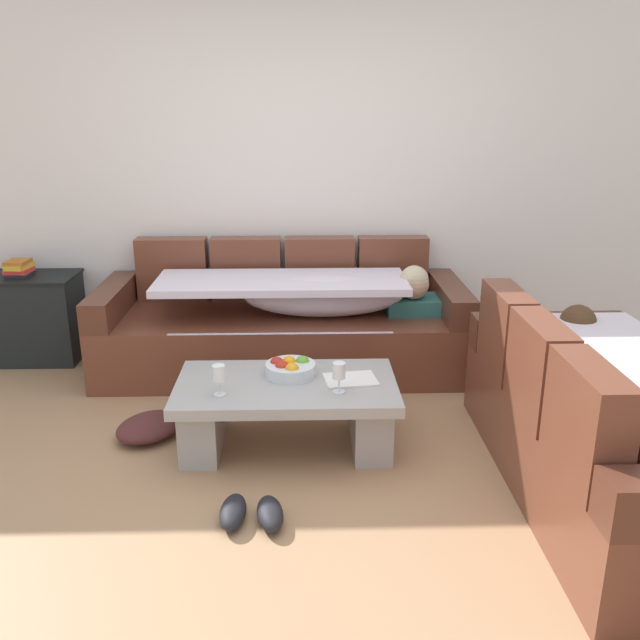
{
  "coord_description": "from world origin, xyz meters",
  "views": [
    {
      "loc": [
        0.02,
        -2.93,
        1.84
      ],
      "look_at": [
        0.14,
        1.03,
        0.55
      ],
      "focal_mm": 37.97,
      "sensor_mm": 36.0,
      "label": 1
    }
  ],
  "objects_px": {
    "couch_near_window": "(605,427)",
    "wine_glass_near_right": "(339,372)",
    "crumpled_garment": "(149,427)",
    "coffee_table": "(287,406)",
    "wine_glass_near_left": "(219,374)",
    "open_magazine": "(350,379)",
    "book_stack_on_cabinet": "(19,268)",
    "fruit_bowl": "(290,368)",
    "side_cabinet": "(30,318)",
    "couch_along_wall": "(289,324)",
    "pair_of_shoes": "(252,513)"
  },
  "relations": [
    {
      "from": "couch_along_wall",
      "to": "wine_glass_near_right",
      "type": "bearing_deg",
      "value": -77.79
    },
    {
      "from": "wine_glass_near_left",
      "to": "couch_along_wall",
      "type": "bearing_deg",
      "value": 75.55
    },
    {
      "from": "couch_near_window",
      "to": "fruit_bowl",
      "type": "height_order",
      "value": "couch_near_window"
    },
    {
      "from": "pair_of_shoes",
      "to": "open_magazine",
      "type": "bearing_deg",
      "value": 55.77
    },
    {
      "from": "side_cabinet",
      "to": "wine_glass_near_left",
      "type": "bearing_deg",
      "value": -44.61
    },
    {
      "from": "couch_along_wall",
      "to": "open_magazine",
      "type": "distance_m",
      "value": 1.2
    },
    {
      "from": "open_magazine",
      "to": "side_cabinet",
      "type": "distance_m",
      "value": 2.64
    },
    {
      "from": "fruit_bowl",
      "to": "wine_glass_near_right",
      "type": "xyz_separation_m",
      "value": [
        0.26,
        -0.24,
        0.07
      ]
    },
    {
      "from": "couch_near_window",
      "to": "book_stack_on_cabinet",
      "type": "xyz_separation_m",
      "value": [
        -3.48,
        1.87,
        0.36
      ]
    },
    {
      "from": "crumpled_garment",
      "to": "book_stack_on_cabinet",
      "type": "bearing_deg",
      "value": 132.17
    },
    {
      "from": "couch_near_window",
      "to": "side_cabinet",
      "type": "relative_size",
      "value": 2.76
    },
    {
      "from": "fruit_bowl",
      "to": "side_cabinet",
      "type": "distance_m",
      "value": 2.32
    },
    {
      "from": "coffee_table",
      "to": "open_magazine",
      "type": "relative_size",
      "value": 4.29
    },
    {
      "from": "couch_near_window",
      "to": "coffee_table",
      "type": "bearing_deg",
      "value": 72.52
    },
    {
      "from": "book_stack_on_cabinet",
      "to": "crumpled_garment",
      "type": "bearing_deg",
      "value": -47.83
    },
    {
      "from": "couch_along_wall",
      "to": "crumpled_garment",
      "type": "xyz_separation_m",
      "value": [
        -0.79,
        -1.04,
        -0.27
      ]
    },
    {
      "from": "crumpled_garment",
      "to": "open_magazine",
      "type": "bearing_deg",
      "value": -5.24
    },
    {
      "from": "wine_glass_near_right",
      "to": "side_cabinet",
      "type": "height_order",
      "value": "side_cabinet"
    },
    {
      "from": "wine_glass_near_right",
      "to": "pair_of_shoes",
      "type": "distance_m",
      "value": 0.85
    },
    {
      "from": "open_magazine",
      "to": "wine_glass_near_left",
      "type": "bearing_deg",
      "value": -173.65
    },
    {
      "from": "fruit_bowl",
      "to": "pair_of_shoes",
      "type": "bearing_deg",
      "value": -101.71
    },
    {
      "from": "crumpled_garment",
      "to": "couch_along_wall",
      "type": "bearing_deg",
      "value": 52.79
    },
    {
      "from": "wine_glass_near_right",
      "to": "pair_of_shoes",
      "type": "relative_size",
      "value": 0.53
    },
    {
      "from": "wine_glass_near_left",
      "to": "side_cabinet",
      "type": "height_order",
      "value": "side_cabinet"
    },
    {
      "from": "fruit_bowl",
      "to": "wine_glass_near_left",
      "type": "distance_m",
      "value": 0.45
    },
    {
      "from": "open_magazine",
      "to": "side_cabinet",
      "type": "height_order",
      "value": "side_cabinet"
    },
    {
      "from": "couch_along_wall",
      "to": "crumpled_garment",
      "type": "height_order",
      "value": "couch_along_wall"
    },
    {
      "from": "couch_along_wall",
      "to": "fruit_bowl",
      "type": "relative_size",
      "value": 9.07
    },
    {
      "from": "wine_glass_near_left",
      "to": "open_magazine",
      "type": "height_order",
      "value": "wine_glass_near_left"
    },
    {
      "from": "couch_near_window",
      "to": "wine_glass_near_right",
      "type": "height_order",
      "value": "couch_near_window"
    },
    {
      "from": "open_magazine",
      "to": "side_cabinet",
      "type": "xyz_separation_m",
      "value": [
        -2.26,
        1.37,
        -0.06
      ]
    },
    {
      "from": "open_magazine",
      "to": "wine_glass_near_right",
      "type": "bearing_deg",
      "value": -122.44
    },
    {
      "from": "couch_near_window",
      "to": "crumpled_garment",
      "type": "xyz_separation_m",
      "value": [
        -2.34,
        0.61,
        -0.28
      ]
    },
    {
      "from": "fruit_bowl",
      "to": "couch_along_wall",
      "type": "bearing_deg",
      "value": 91.17
    },
    {
      "from": "couch_near_window",
      "to": "crumpled_garment",
      "type": "distance_m",
      "value": 2.44
    },
    {
      "from": "fruit_bowl",
      "to": "side_cabinet",
      "type": "relative_size",
      "value": 0.39
    },
    {
      "from": "book_stack_on_cabinet",
      "to": "fruit_bowl",
      "type": "bearing_deg",
      "value": -33.38
    },
    {
      "from": "fruit_bowl",
      "to": "book_stack_on_cabinet",
      "type": "bearing_deg",
      "value": 146.62
    },
    {
      "from": "couch_along_wall",
      "to": "fruit_bowl",
      "type": "height_order",
      "value": "couch_along_wall"
    },
    {
      "from": "couch_near_window",
      "to": "wine_glass_near_right",
      "type": "distance_m",
      "value": 1.33
    },
    {
      "from": "couch_along_wall",
      "to": "wine_glass_near_right",
      "type": "height_order",
      "value": "couch_along_wall"
    },
    {
      "from": "fruit_bowl",
      "to": "open_magazine",
      "type": "relative_size",
      "value": 1.0
    },
    {
      "from": "coffee_table",
      "to": "wine_glass_near_right",
      "type": "bearing_deg",
      "value": -26.5
    },
    {
      "from": "crumpled_garment",
      "to": "coffee_table",
      "type": "bearing_deg",
      "value": -8.87
    },
    {
      "from": "wine_glass_near_right",
      "to": "coffee_table",
      "type": "bearing_deg",
      "value": 153.5
    },
    {
      "from": "fruit_bowl",
      "to": "couch_near_window",
      "type": "bearing_deg",
      "value": -20.94
    },
    {
      "from": "wine_glass_near_right",
      "to": "book_stack_on_cabinet",
      "type": "bearing_deg",
      "value": 145.45
    },
    {
      "from": "crumpled_garment",
      "to": "wine_glass_near_left",
      "type": "bearing_deg",
      "value": -31.82
    },
    {
      "from": "couch_near_window",
      "to": "pair_of_shoes",
      "type": "relative_size",
      "value": 6.33
    },
    {
      "from": "pair_of_shoes",
      "to": "wine_glass_near_right",
      "type": "bearing_deg",
      "value": 53.49
    }
  ]
}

